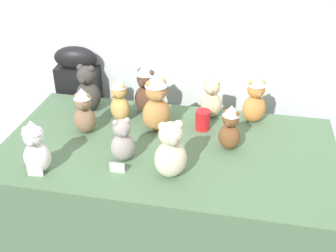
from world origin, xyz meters
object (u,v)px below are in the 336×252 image
Objects in this scene: instrument_case at (83,115)px; teddy_bear_cocoa at (146,89)px; teddy_bear_caramel at (156,103)px; teddy_bear_ginger at (255,99)px; teddy_bear_chestnut at (230,128)px; teddy_bear_charcoal at (88,90)px; teddy_bear_ash at (123,141)px; teddy_bear_sand at (211,99)px; teddy_bear_snow at (35,147)px; teddy_bear_mocha at (84,111)px; party_cup_red at (203,120)px; teddy_bear_cream at (171,151)px; teddy_bear_honey at (119,100)px; display_table at (168,200)px.

teddy_bear_cocoa reaches higher than instrument_case.
teddy_bear_caramel reaches higher than teddy_bear_ginger.
teddy_bear_caramel is at bearing -179.20° from teddy_bear_chestnut.
teddy_bear_ash is at bearing -47.05° from teddy_bear_charcoal.
teddy_bear_ginger is at bearing 8.88° from teddy_bear_charcoal.
teddy_bear_ash is 0.97× the size of teddy_bear_sand.
teddy_bear_chestnut is 1.04× the size of teddy_bear_sand.
instrument_case is at bearing 171.73° from teddy_bear_cocoa.
teddy_bear_sand is at bearing 156.18° from teddy_bear_ginger.
teddy_bear_cocoa is 0.92× the size of teddy_bear_caramel.
teddy_bear_snow is at bearing -86.25° from teddy_bear_charcoal.
teddy_bear_ginger is at bearing 10.15° from teddy_bear_mocha.
teddy_bear_caramel is 3.04× the size of party_cup_red.
teddy_bear_cream is (0.25, -0.56, -0.02)m from teddy_bear_cocoa.
teddy_bear_charcoal is 1.20× the size of teddy_bear_sand.
teddy_bear_ash is (0.36, 0.16, -0.03)m from teddy_bear_snow.
teddy_bear_chestnut is 0.85× the size of teddy_bear_cream.
teddy_bear_snow is at bearing -82.36° from teddy_bear_honey.
teddy_bear_caramel is 1.28× the size of teddy_bear_honey.
teddy_bear_cocoa reaches higher than teddy_bear_sand.
instrument_case is 1.21m from teddy_bear_ginger.
teddy_bear_ginger is 0.31m from party_cup_red.
teddy_bear_snow is at bearing -140.91° from teddy_bear_chestnut.
teddy_bear_caramel is (0.37, 0.10, 0.04)m from teddy_bear_mocha.
teddy_bear_chestnut is 0.64m from teddy_bear_honey.
teddy_bear_charcoal is (-0.83, 0.24, 0.01)m from teddy_bear_chestnut.
teddy_bear_ash is at bearing -140.12° from teddy_bear_caramel.
teddy_bear_sand is 0.16m from party_cup_red.
teddy_bear_sand reaches higher than teddy_bear_ash.
instrument_case reaches higher than teddy_bear_honey.
teddy_bear_chestnut reaches higher than display_table.
teddy_bear_cream is at bearing -101.65° from party_cup_red.
teddy_bear_sand is (0.12, 0.59, -0.02)m from teddy_bear_cream.
teddy_bear_cocoa is (0.53, -0.26, 0.37)m from instrument_case.
teddy_bear_charcoal is (-0.53, 0.29, 0.49)m from display_table.
teddy_bear_chestnut is at bearing -11.90° from teddy_bear_cocoa.
party_cup_red is (0.61, 0.16, -0.07)m from teddy_bear_mocha.
instrument_case is 1.20m from teddy_bear_chestnut.
teddy_bear_charcoal reaches higher than display_table.
teddy_bear_cocoa reaches higher than teddy_bear_ash.
instrument_case is 1.18m from teddy_bear_cream.
teddy_bear_caramel reaches higher than teddy_bear_ash.
teddy_bear_sand is (0.71, 0.07, -0.02)m from teddy_bear_charcoal.
teddy_bear_caramel is (-0.40, 0.11, 0.04)m from teddy_bear_chestnut.
teddy_bear_honey is at bearing -47.51° from instrument_case.
teddy_bear_chestnut is at bearing -9.22° from teddy_bear_ash.
teddy_bear_mocha reaches higher than party_cup_red.
display_table is 5.98× the size of teddy_bear_ginger.
teddy_bear_mocha is at bearing 162.31° from teddy_bear_caramel.
teddy_bear_snow is 0.81× the size of teddy_bear_caramel.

